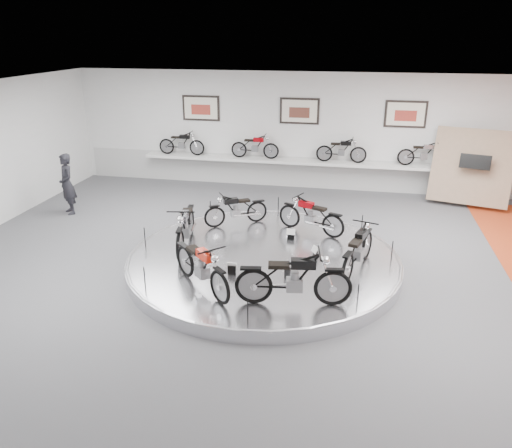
% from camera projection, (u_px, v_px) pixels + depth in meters
% --- Properties ---
extents(floor, '(16.00, 16.00, 0.00)m').
position_uv_depth(floor, '(261.00, 273.00, 11.60)').
color(floor, '#4B4B4E').
rests_on(floor, ground).
extents(ceiling, '(16.00, 16.00, 0.00)m').
position_uv_depth(ceiling, '(262.00, 97.00, 10.15)').
color(ceiling, white).
rests_on(ceiling, wall_back).
extents(wall_back, '(16.00, 0.00, 16.00)m').
position_uv_depth(wall_back, '(299.00, 131.00, 17.28)').
color(wall_back, white).
rests_on(wall_back, floor).
extents(wall_front, '(16.00, 0.00, 16.00)m').
position_uv_depth(wall_front, '(117.00, 419.00, 4.48)').
color(wall_front, white).
rests_on(wall_front, floor).
extents(dado_band, '(15.68, 0.04, 1.10)m').
position_uv_depth(dado_band, '(298.00, 172.00, 17.78)').
color(dado_band, '#BCBCBA').
rests_on(dado_band, floor).
extents(display_platform, '(6.40, 6.40, 0.30)m').
position_uv_depth(display_platform, '(264.00, 261.00, 11.82)').
color(display_platform, silver).
rests_on(display_platform, floor).
extents(platform_rim, '(6.40, 6.40, 0.10)m').
position_uv_depth(platform_rim, '(264.00, 257.00, 11.78)').
color(platform_rim, '#B2B2BA').
rests_on(platform_rim, display_platform).
extents(shelf, '(11.00, 0.55, 0.10)m').
position_uv_depth(shelf, '(297.00, 162.00, 17.36)').
color(shelf, silver).
rests_on(shelf, wall_back).
extents(poster_left, '(1.35, 0.06, 0.88)m').
position_uv_depth(poster_left, '(201.00, 108.00, 17.62)').
color(poster_left, white).
rests_on(poster_left, wall_back).
extents(poster_center, '(1.35, 0.06, 0.88)m').
position_uv_depth(poster_center, '(299.00, 111.00, 16.99)').
color(poster_center, white).
rests_on(poster_center, wall_back).
extents(poster_right, '(1.35, 0.06, 0.88)m').
position_uv_depth(poster_right, '(406.00, 114.00, 16.35)').
color(poster_right, white).
rests_on(poster_right, wall_back).
extents(display_panel, '(2.56, 1.52, 2.30)m').
position_uv_depth(display_panel, '(472.00, 167.00, 15.70)').
color(display_panel, '#9F8065').
rests_on(display_panel, floor).
extents(shelf_bike_a, '(1.22, 0.43, 0.73)m').
position_uv_depth(shelf_bike_a, '(182.00, 145.00, 17.98)').
color(shelf_bike_a, black).
rests_on(shelf_bike_a, shelf).
extents(shelf_bike_b, '(1.22, 0.43, 0.73)m').
position_uv_depth(shelf_bike_b, '(255.00, 148.00, 17.49)').
color(shelf_bike_b, '#870209').
rests_on(shelf_bike_b, shelf).
extents(shelf_bike_c, '(1.22, 0.43, 0.73)m').
position_uv_depth(shelf_bike_c, '(341.00, 152.00, 16.94)').
color(shelf_bike_c, black).
rests_on(shelf_bike_c, shelf).
extents(shelf_bike_d, '(1.22, 0.43, 0.73)m').
position_uv_depth(shelf_bike_d, '(424.00, 155.00, 16.45)').
color(shelf_bike_d, '#A4A4A9').
rests_on(shelf_bike_d, shelf).
extents(bike_a, '(1.72, 1.18, 0.96)m').
position_uv_depth(bike_a, '(311.00, 215.00, 12.96)').
color(bike_a, '#870209').
rests_on(bike_a, display_platform).
extents(bike_b, '(1.58, 1.26, 0.90)m').
position_uv_depth(bike_b, '(236.00, 209.00, 13.50)').
color(bike_b, black).
rests_on(bike_b, display_platform).
extents(bike_c, '(0.96, 1.97, 1.11)m').
position_uv_depth(bike_c, '(185.00, 226.00, 12.02)').
color(bike_c, '#A4A4A9').
rests_on(bike_c, display_platform).
extents(bike_d, '(1.73, 1.69, 1.05)m').
position_uv_depth(bike_d, '(201.00, 266.00, 10.07)').
color(bike_d, '#B81A09').
rests_on(bike_d, display_platform).
extents(bike_e, '(1.98, 0.94, 1.12)m').
position_uv_depth(bike_e, '(293.00, 278.00, 9.48)').
color(bike_e, black).
rests_on(bike_e, display_platform).
extents(bike_f, '(1.09, 1.84, 1.02)m').
position_uv_depth(bike_f, '(358.00, 249.00, 10.87)').
color(bike_f, black).
rests_on(bike_f, display_platform).
extents(visitor, '(0.80, 0.79, 1.86)m').
position_uv_depth(visitor, '(67.00, 184.00, 15.07)').
color(visitor, black).
rests_on(visitor, floor).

